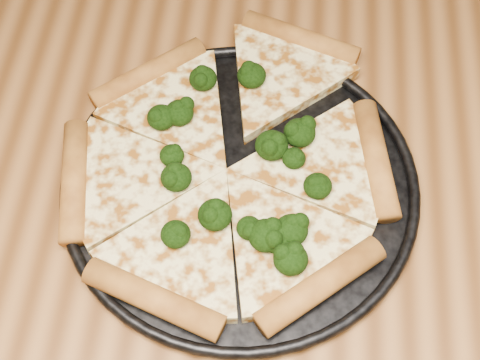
{
  "coord_description": "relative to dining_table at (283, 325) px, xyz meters",
  "views": [
    {
      "loc": [
        -0.02,
        -0.25,
        1.35
      ],
      "look_at": [
        -0.05,
        0.1,
        0.77
      ],
      "focal_mm": 53.16,
      "sensor_mm": 36.0,
      "label": 1
    }
  ],
  "objects": [
    {
      "name": "pizza_pan",
      "position": [
        -0.05,
        0.1,
        0.1
      ],
      "size": [
        0.35,
        0.35,
        0.02
      ],
      "color": "black",
      "rests_on": "dining_table"
    },
    {
      "name": "dining_table",
      "position": [
        0.0,
        0.0,
        0.0
      ],
      "size": [
        1.2,
        0.9,
        0.75
      ],
      "color": "#945E2D",
      "rests_on": "ground"
    },
    {
      "name": "pizza",
      "position": [
        -0.07,
        0.12,
        0.11
      ],
      "size": [
        0.34,
        0.38,
        0.03
      ],
      "rotation": [
        0.0,
        0.0,
        -0.35
      ],
      "color": "#FDEC9B",
      "rests_on": "pizza_pan"
    },
    {
      "name": "broccoli_florets",
      "position": [
        -0.05,
        0.1,
        0.12
      ],
      "size": [
        0.19,
        0.24,
        0.02
      ],
      "color": "black",
      "rests_on": "pizza"
    }
  ]
}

